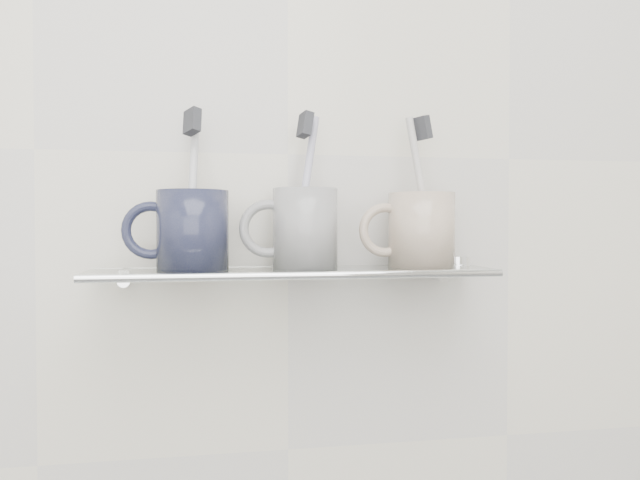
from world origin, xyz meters
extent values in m
plane|color=beige|center=(0.00, 1.10, 1.25)|extent=(2.50, 0.00, 2.50)
cube|color=silver|center=(0.00, 1.04, 1.10)|extent=(0.50, 0.12, 0.01)
cylinder|color=silver|center=(0.00, 0.98, 1.10)|extent=(0.50, 0.01, 0.01)
cylinder|color=silver|center=(-0.21, 1.09, 1.09)|extent=(0.02, 0.03, 0.02)
cylinder|color=silver|center=(0.21, 1.09, 1.09)|extent=(0.02, 0.03, 0.02)
cylinder|color=#171933|center=(-0.12, 1.04, 1.15)|extent=(0.10, 0.10, 0.10)
torus|color=#171933|center=(-0.17, 1.04, 1.15)|extent=(0.07, 0.01, 0.07)
cylinder|color=silver|center=(-0.12, 1.04, 1.20)|extent=(0.02, 0.07, 0.19)
cube|color=#2D2E33|center=(-0.12, 1.04, 1.28)|extent=(0.02, 0.03, 0.04)
cylinder|color=white|center=(0.01, 1.04, 1.15)|extent=(0.11, 0.11, 0.10)
torus|color=white|center=(-0.03, 1.04, 1.15)|extent=(0.07, 0.01, 0.07)
cylinder|color=#A9A4CE|center=(0.01, 1.04, 1.20)|extent=(0.04, 0.04, 0.19)
cube|color=#2D2E33|center=(0.01, 1.04, 1.28)|extent=(0.02, 0.03, 0.03)
cylinder|color=beige|center=(0.17, 1.04, 1.15)|extent=(0.11, 0.11, 0.10)
torus|color=beige|center=(0.12, 1.04, 1.15)|extent=(0.07, 0.01, 0.07)
cylinder|color=beige|center=(0.17, 1.04, 1.20)|extent=(0.05, 0.02, 0.19)
cube|color=#2D2E33|center=(0.17, 1.04, 1.28)|extent=(0.03, 0.03, 0.03)
cylinder|color=silver|center=(0.22, 1.04, 1.11)|extent=(0.03, 0.03, 0.01)
camera|label=1|loc=(-0.11, 0.27, 1.15)|focal=35.00mm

